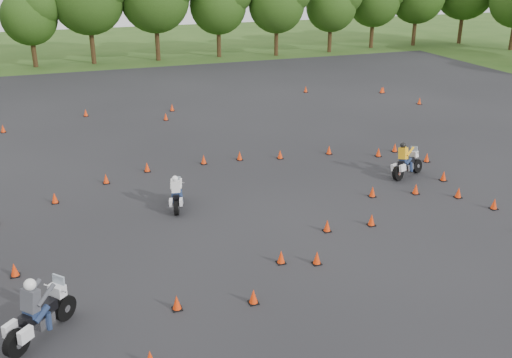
% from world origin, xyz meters
% --- Properties ---
extents(ground, '(140.00, 140.00, 0.00)m').
position_xyz_m(ground, '(0.00, 0.00, 0.00)').
color(ground, '#2D5119').
rests_on(ground, ground).
extents(asphalt_pad, '(62.00, 62.00, 0.00)m').
position_xyz_m(asphalt_pad, '(0.00, 6.00, 0.01)').
color(asphalt_pad, black).
rests_on(asphalt_pad, ground).
extents(treeline, '(86.80, 32.72, 10.62)m').
position_xyz_m(treeline, '(3.28, 34.99, 4.57)').
color(treeline, '#244213').
rests_on(treeline, ground).
extents(traffic_cones, '(36.52, 32.98, 0.45)m').
position_xyz_m(traffic_cones, '(-0.05, 5.54, 0.23)').
color(traffic_cones, '#F1370A').
rests_on(traffic_cones, asphalt_pad).
extents(rider_grey, '(2.34, 2.36, 1.97)m').
position_xyz_m(rider_grey, '(-8.56, -2.33, 0.99)').
color(rider_grey, '#42444A').
rests_on(rider_grey, ground).
extents(rider_yellow, '(2.29, 1.45, 1.70)m').
position_xyz_m(rider_yellow, '(7.94, 4.69, 0.85)').
color(rider_yellow, '#F8AC16').
rests_on(rider_yellow, ground).
extents(rider_white, '(1.13, 2.03, 1.50)m').
position_xyz_m(rider_white, '(-3.14, 4.85, 0.76)').
color(rider_white, silver).
rests_on(rider_white, ground).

